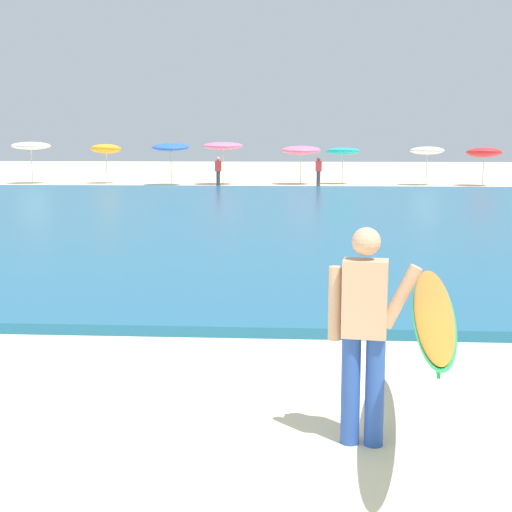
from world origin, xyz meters
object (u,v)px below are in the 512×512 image
object	(u,v)px
beach_umbrella_6	(427,151)
beach_umbrella_2	(171,147)
beach_umbrella_1	(106,149)
beach_umbrella_7	(484,152)
beachgoer_near_row_left	(319,171)
beach_umbrella_0	(31,146)
beach_umbrella_3	(223,146)
surfer_with_board	(398,318)
beach_umbrella_4	(301,150)
beachgoer_near_row_mid	(218,171)
beach_umbrella_5	(343,151)

from	to	relation	value
beach_umbrella_6	beach_umbrella_2	bearing A→B (deg)	-176.03
beach_umbrella_1	beach_umbrella_7	bearing A→B (deg)	-2.28
beach_umbrella_6	beachgoer_near_row_left	world-z (taller)	beach_umbrella_6
beach_umbrella_0	beach_umbrella_3	world-z (taller)	beach_umbrella_3
surfer_with_board	beach_umbrella_1	distance (m)	36.67
beach_umbrella_4	beach_umbrella_6	world-z (taller)	beach_umbrella_4
surfer_with_board	beach_umbrella_2	size ratio (longest dim) A/B	1.18
beach_umbrella_4	beachgoer_near_row_mid	world-z (taller)	beach_umbrella_4
beach_umbrella_1	beach_umbrella_2	world-z (taller)	beach_umbrella_2
beachgoer_near_row_left	beach_umbrella_2	bearing A→B (deg)	169.12
beachgoer_near_row_left	beach_umbrella_1	bearing A→B (deg)	166.20
beach_umbrella_7	beach_umbrella_5	bearing A→B (deg)	171.14
beach_umbrella_2	beach_umbrella_3	xyz separation A→B (m)	(2.74, 0.74, 0.06)
beach_umbrella_2	beach_umbrella_5	size ratio (longest dim) A/B	1.12
beach_umbrella_3	beachgoer_near_row_mid	distance (m)	2.94
beach_umbrella_2	beach_umbrella_3	distance (m)	2.84
beach_umbrella_6	beach_umbrella_7	xyz separation A→B (m)	(2.93, -0.39, -0.09)
beach_umbrella_0	beach_umbrella_2	xyz separation A→B (m)	(8.08, -1.01, -0.06)
beach_umbrella_6	beach_umbrella_5	bearing A→B (deg)	170.34
beach_umbrella_4	beach_umbrella_7	xyz separation A→B (m)	(9.73, -0.62, -0.10)
surfer_with_board	beachgoer_near_row_mid	bearing A→B (deg)	99.16
beachgoer_near_row_left	beachgoer_near_row_mid	xyz separation A→B (m)	(-5.13, -0.39, 0.00)
beach_umbrella_0	beach_umbrella_3	xyz separation A→B (m)	(10.82, -0.27, 0.00)
surfer_with_board	beach_umbrella_4	bearing A→B (deg)	91.42
beach_umbrella_5	beach_umbrella_0	bearing A→B (deg)	-177.65
beach_umbrella_4	beach_umbrella_7	size ratio (longest dim) A/B	1.04
beachgoer_near_row_mid	beach_umbrella_1	bearing A→B (deg)	153.79
beach_umbrella_1	beach_umbrella_2	bearing A→B (deg)	-19.48
beach_umbrella_4	beachgoer_near_row_left	size ratio (longest dim) A/B	1.38
beach_umbrella_0	beach_umbrella_5	xyz separation A→B (m)	(17.39, 0.71, -0.30)
beach_umbrella_2	beach_umbrella_3	bearing A→B (deg)	15.14
beach_umbrella_0	beachgoer_near_row_mid	size ratio (longest dim) A/B	1.48
beach_umbrella_2	beachgoer_near_row_mid	distance (m)	3.59
beach_umbrella_6	beach_umbrella_1	bearing A→B (deg)	178.61
surfer_with_board	beach_umbrella_6	xyz separation A→B (m)	(5.94, 34.29, 0.83)
beach_umbrella_0	beachgoer_near_row_left	xyz separation A→B (m)	(15.99, -2.53, -1.27)
beach_umbrella_1	beachgoer_near_row_mid	bearing A→B (deg)	-26.21
surfer_with_board	beach_umbrella_1	bearing A→B (deg)	108.73
beach_umbrella_6	beachgoer_near_row_mid	world-z (taller)	beach_umbrella_6
beach_umbrella_0	beachgoer_near_row_left	world-z (taller)	beach_umbrella_0
beach_umbrella_5	surfer_with_board	bearing A→B (deg)	-92.38
surfer_with_board	beach_umbrella_6	size ratio (longest dim) A/B	1.31
beach_umbrella_0	beach_umbrella_7	world-z (taller)	beach_umbrella_0
beach_umbrella_4	beachgoer_near_row_mid	bearing A→B (deg)	-143.58
beach_umbrella_2	beach_umbrella_3	size ratio (longest dim) A/B	1.00
beach_umbrella_0	beach_umbrella_1	bearing A→B (deg)	5.21
beach_umbrella_7	surfer_with_board	bearing A→B (deg)	-104.67
beach_umbrella_3	beach_umbrella_1	bearing A→B (deg)	174.47
beach_umbrella_5	beachgoer_near_row_mid	distance (m)	7.53
beach_umbrella_5	beachgoer_near_row_left	world-z (taller)	beach_umbrella_5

